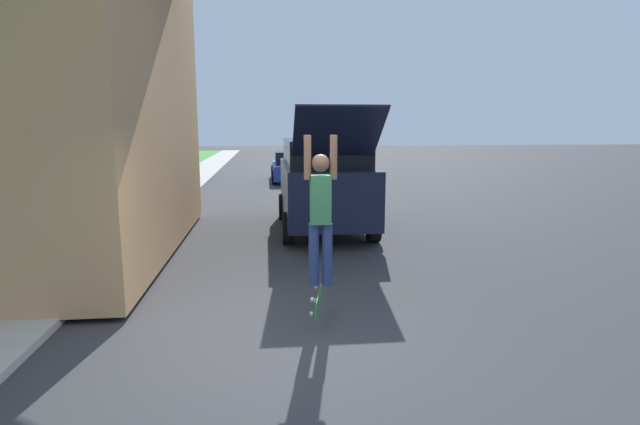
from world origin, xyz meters
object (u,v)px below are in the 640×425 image
at_px(suv_parked, 324,181).
at_px(skateboarder, 321,209).
at_px(car_down_street, 293,167).
at_px(skateboard, 318,300).

xyz_separation_m(suv_parked, skateboarder, (-0.70, -5.76, 0.27)).
relative_size(car_down_street, skateboarder, 2.33).
distance_m(suv_parked, skateboard, 5.94).
height_order(suv_parked, skateboarder, suv_parked).
xyz_separation_m(skateboarder, skateboard, (-0.04, -0.06, -1.16)).
distance_m(car_down_street, skateboarder, 16.88).
relative_size(suv_parked, skateboard, 6.72).
height_order(suv_parked, skateboard, suv_parked).
height_order(suv_parked, car_down_street, suv_parked).
xyz_separation_m(car_down_street, skateboarder, (-0.54, -16.86, 0.81)).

